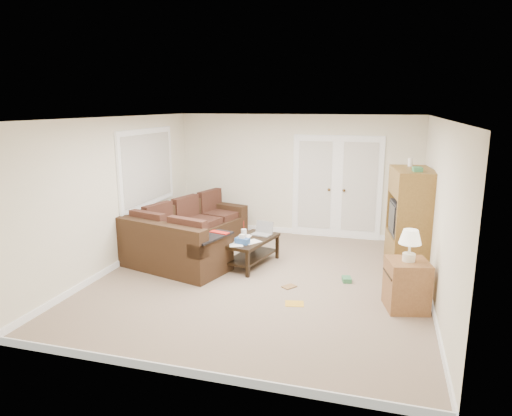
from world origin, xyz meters
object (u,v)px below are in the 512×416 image
(coffee_table, at_px, (251,250))
(tv_armoire, at_px, (410,222))
(side_cabinet, at_px, (407,281))
(sectional_sofa, at_px, (187,237))

(coffee_table, xyz_separation_m, tv_armoire, (2.54, 0.31, 0.61))
(tv_armoire, bearing_deg, side_cabinet, -100.02)
(sectional_sofa, relative_size, coffee_table, 2.53)
(sectional_sofa, relative_size, tv_armoire, 1.71)
(coffee_table, distance_m, side_cabinet, 2.72)
(sectional_sofa, height_order, coffee_table, sectional_sofa)
(tv_armoire, height_order, side_cabinet, tv_armoire)
(tv_armoire, xyz_separation_m, side_cabinet, (-0.06, -1.41, -0.47))
(tv_armoire, relative_size, side_cabinet, 1.67)
(side_cabinet, bearing_deg, tv_armoire, 73.96)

